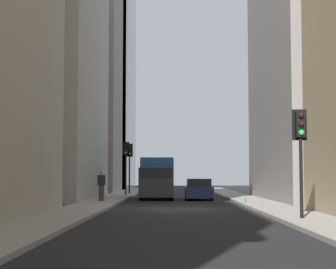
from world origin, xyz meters
The scene contains 12 objects.
ground_plane centered at (0.00, 0.00, 0.00)m, with size 135.00×135.00×0.00m, color black.
sidewalk_right centered at (0.00, 4.50, 0.07)m, with size 90.00×2.20×0.14m, color gray.
sidewalk_left centered at (0.00, -4.50, 0.07)m, with size 90.00×2.20×0.14m, color gray.
building_right_midfar centered at (11.17, 10.59, 10.63)m, with size 14.92×10.50×21.23m.
building_right_far centered at (29.22, 10.59, 15.03)m, with size 13.23×10.50×30.04m.
delivery_truck centered at (11.97, 1.40, 1.46)m, with size 6.46×2.25×2.84m.
sedan_navy centered at (10.90, -1.40, 0.66)m, with size 4.30×1.78×1.42m.
traffic_light_foreground centered at (-7.76, -4.19, 2.95)m, with size 0.43×0.52×3.83m.
traffic_light_midblock centered at (20.14, 3.97, 3.20)m, with size 0.43×0.52×4.16m.
traffic_light_far_junction centered at (17.09, 4.02, 3.16)m, with size 0.43×0.52×4.12m.
pedestrian centered at (5.91, 4.52, 1.11)m, with size 0.26×0.44×1.78m.
discarded_bottle centered at (4.13, -3.70, 0.25)m, with size 0.07×0.07×0.27m.
Camera 1 is at (-28.05, 0.28, 1.62)m, focal length 61.81 mm.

